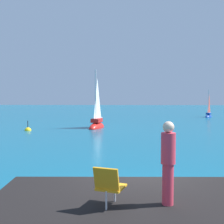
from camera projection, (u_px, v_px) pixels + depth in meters
The scene contains 7 objects.
ground_plane at pixel (142, 203), 8.41m from camera, with size 160.00×160.00×0.00m, color #0F5675.
boulder_seaward at pixel (178, 206), 8.23m from camera, with size 1.59×1.27×0.88m, color black.
sailboat_near at pixel (97, 125), 27.48m from camera, with size 1.73×3.23×5.85m.
sailboat_far at pixel (209, 116), 40.69m from camera, with size 1.70×2.23×4.09m.
person_standing at pixel (168, 160), 5.76m from camera, with size 0.28×0.28×1.62m.
beach_chair at pixel (109, 184), 5.64m from camera, with size 0.64×0.72×0.80m.
marker_buoy at pixel (28, 131), 25.47m from camera, with size 0.56×0.56×1.13m.
Camera 1 is at (-0.52, -8.28, 3.05)m, focal length 48.04 mm.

